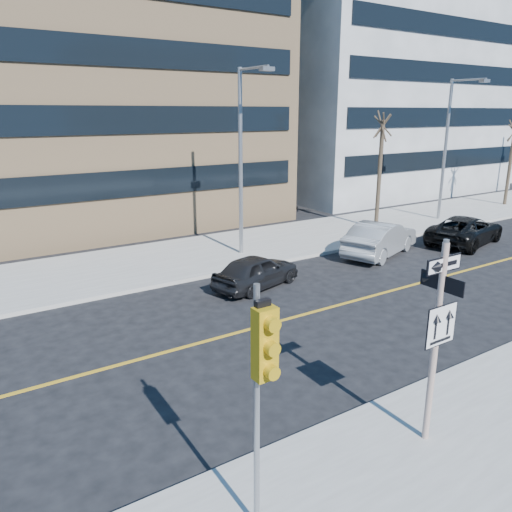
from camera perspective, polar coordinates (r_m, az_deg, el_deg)
ground at (r=12.53m, az=9.46°, el=-14.65°), size 120.00×120.00×0.00m
far_sidewalk at (r=32.86m, az=18.69°, el=4.26°), size 66.00×6.00×0.15m
road_centerline at (r=23.63m, az=24.64°, el=-0.98°), size 40.00×0.14×0.01m
sign_pole at (r=9.95m, az=19.99°, el=-8.17°), size 0.92×0.92×4.06m
traffic_signal at (r=7.03m, az=0.82°, el=-12.23°), size 0.32×0.45×4.00m
parked_car_a at (r=18.66m, az=0.04°, el=-1.74°), size 2.46×4.00×1.27m
parked_car_b at (r=23.55m, az=14.02°, el=1.96°), size 3.17×5.07×1.58m
parked_car_c at (r=26.97m, az=22.82°, el=2.76°), size 3.46×5.48×1.41m
streetlight_a at (r=21.86m, az=-1.45°, el=11.92°), size 0.55×2.25×8.00m
streetlight_b at (r=31.54m, az=21.26°, el=12.16°), size 0.55×2.25×8.00m
street_tree_west at (r=28.00m, az=14.27°, el=13.95°), size 1.80×1.80×6.35m
building_brick at (r=34.23m, az=-18.11°, el=19.82°), size 18.00×18.00×18.00m
building_grey_mid at (r=44.74m, az=12.11°, el=17.27°), size 20.00×16.00×15.00m
building_grey_far at (r=62.97m, az=24.33°, el=16.29°), size 18.00×18.00×16.00m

